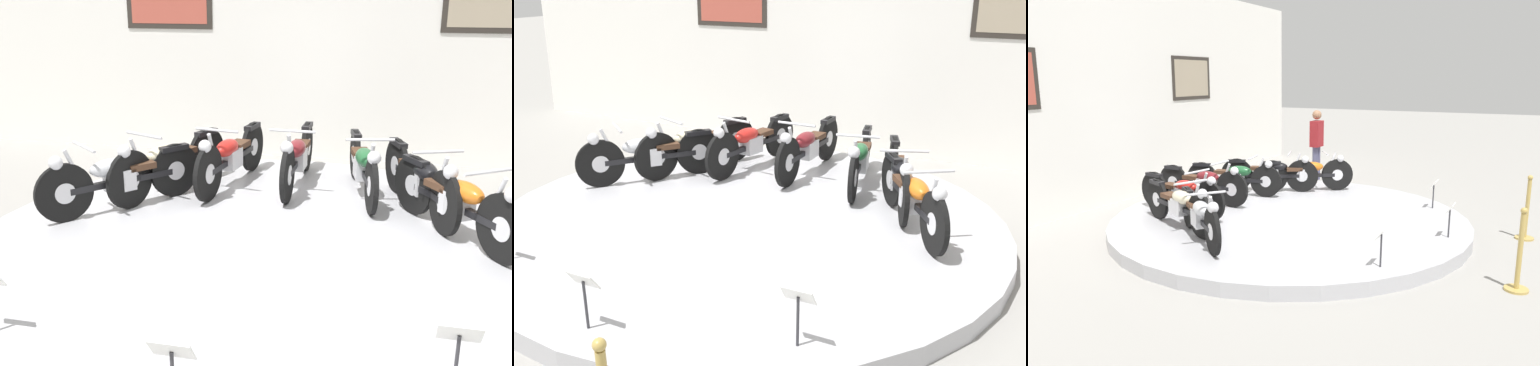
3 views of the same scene
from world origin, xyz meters
The scene contains 16 objects.
ground_plane centered at (0.00, 0.00, 0.00)m, with size 60.00×60.00×0.00m, color gray.
display_platform centered at (0.00, 0.00, 0.10)m, with size 5.92×5.92×0.20m, color #ADADB2.
back_wall centered at (0.00, 3.94, 2.25)m, with size 14.00×0.22×4.49m.
motorcycle_silver centered at (-1.80, 0.52, 0.58)m, with size 1.28×1.59×0.80m.
motorcycle_cream centered at (-1.46, 1.16, 0.59)m, with size 0.81×1.89×0.81m.
motorcycle_red centered at (-0.82, 1.62, 0.59)m, with size 0.54×1.99×0.81m.
motorcycle_maroon centered at (0.00, 1.78, 0.59)m, with size 0.54×2.01×0.81m.
motorcycle_green centered at (0.82, 1.62, 0.58)m, with size 0.58×1.95×0.79m.
motorcycle_black centered at (1.46, 1.16, 0.59)m, with size 0.79×1.90×0.81m.
motorcycle_orange centered at (1.80, 0.51, 0.59)m, with size 1.16×1.69×0.80m.
info_placard_front_left centered at (-1.59, -2.07, 0.56)m, with size 0.26×0.11×0.51m.
info_placard_front_centre centered at (0.00, -2.61, 0.56)m, with size 0.26×0.11×0.51m.
info_placard_front_right centered at (1.59, -2.07, 0.56)m, with size 0.26×0.11×0.51m.
visitor_standing centered at (3.79, 1.18, 0.97)m, with size 0.36×0.23×1.71m.
stanchion_post_left_of_entry centered at (-1.09, -3.59, 0.34)m, with size 0.28×0.28×1.02m.
stanchion_post_right_of_entry centered at (1.09, -3.59, 0.34)m, with size 0.28×0.28×1.02m.
Camera 3 is at (-7.30, -3.70, 2.50)m, focal length 35.00 mm.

